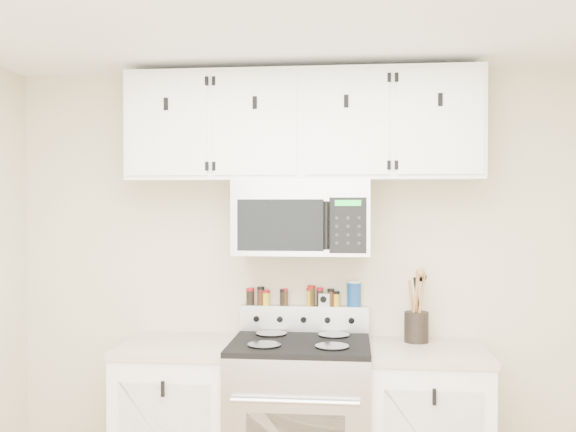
% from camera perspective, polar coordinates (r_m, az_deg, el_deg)
% --- Properties ---
extents(back_wall, '(3.50, 0.01, 2.50)m').
position_cam_1_polar(back_wall, '(3.86, 1.49, -5.69)').
color(back_wall, '#C2B791').
rests_on(back_wall, floor).
extents(range, '(0.76, 0.65, 1.10)m').
position_cam_1_polar(range, '(3.72, 1.11, -18.01)').
color(range, '#B7B7BA').
rests_on(range, floor).
extents(base_cabinet_left, '(0.64, 0.62, 0.92)m').
position_cam_1_polar(base_cabinet_left, '(3.87, -9.62, -17.69)').
color(base_cabinet_left, white).
rests_on(base_cabinet_left, floor).
extents(base_cabinet_right, '(0.64, 0.62, 0.92)m').
position_cam_1_polar(base_cabinet_right, '(3.77, 12.22, -18.23)').
color(base_cabinet_right, white).
rests_on(base_cabinet_right, floor).
extents(microwave, '(0.76, 0.44, 0.42)m').
position_cam_1_polar(microwave, '(3.65, 1.28, -0.10)').
color(microwave, '#9E9EA3').
rests_on(microwave, back_wall).
extents(upper_cabinets, '(2.00, 0.35, 0.62)m').
position_cam_1_polar(upper_cabinets, '(3.70, 1.31, 7.98)').
color(upper_cabinets, white).
rests_on(upper_cabinets, back_wall).
extents(utensil_crock, '(0.14, 0.14, 0.40)m').
position_cam_1_polar(utensil_crock, '(3.76, 11.34, -9.43)').
color(utensil_crock, black).
rests_on(utensil_crock, base_cabinet_right).
extents(kitchen_timer, '(0.08, 0.07, 0.08)m').
position_cam_1_polar(kitchen_timer, '(3.84, 3.17, -7.43)').
color(kitchen_timer, silver).
rests_on(kitchen_timer, range).
extents(salt_canister, '(0.08, 0.08, 0.15)m').
position_cam_1_polar(salt_canister, '(3.83, 5.89, -6.88)').
color(salt_canister, navy).
rests_on(salt_canister, range).
extents(spice_jar_0, '(0.04, 0.04, 0.10)m').
position_cam_1_polar(spice_jar_0, '(3.88, -3.46, -7.15)').
color(spice_jar_0, black).
rests_on(spice_jar_0, range).
extents(spice_jar_1, '(0.04, 0.04, 0.10)m').
position_cam_1_polar(spice_jar_1, '(3.88, -3.34, -7.14)').
color(spice_jar_1, black).
rests_on(spice_jar_1, range).
extents(spice_jar_2, '(0.04, 0.04, 0.11)m').
position_cam_1_polar(spice_jar_2, '(3.87, -2.43, -7.09)').
color(spice_jar_2, '#3B1D0E').
rests_on(spice_jar_2, range).
extents(spice_jar_3, '(0.05, 0.05, 0.09)m').
position_cam_1_polar(spice_jar_3, '(3.87, -1.97, -7.25)').
color(spice_jar_3, gold).
rests_on(spice_jar_3, range).
extents(spice_jar_4, '(0.04, 0.04, 0.10)m').
position_cam_1_polar(spice_jar_4, '(3.85, -0.42, -7.22)').
color(spice_jar_4, black).
rests_on(spice_jar_4, range).
extents(spice_jar_5, '(0.04, 0.04, 0.10)m').
position_cam_1_polar(spice_jar_5, '(3.85, -0.27, -7.20)').
color(spice_jar_5, '#402A0F').
rests_on(spice_jar_5, range).
extents(spice_jar_6, '(0.04, 0.04, 0.11)m').
position_cam_1_polar(spice_jar_6, '(3.84, 1.96, -7.18)').
color(spice_jar_6, '#BF9316').
rests_on(spice_jar_6, range).
extents(spice_jar_7, '(0.04, 0.04, 0.12)m').
position_cam_1_polar(spice_jar_7, '(3.84, 2.08, -7.07)').
color(spice_jar_7, '#3A280E').
rests_on(spice_jar_7, range).
extents(spice_jar_8, '(0.04, 0.04, 0.11)m').
position_cam_1_polar(spice_jar_8, '(3.84, 2.85, -7.17)').
color(spice_jar_8, black).
rests_on(spice_jar_8, range).
extents(spice_jar_9, '(0.04, 0.04, 0.10)m').
position_cam_1_polar(spice_jar_9, '(3.83, 3.83, -7.23)').
color(spice_jar_9, '#3F210F').
rests_on(spice_jar_9, range).
extents(spice_jar_10, '(0.04, 0.04, 0.09)m').
position_cam_1_polar(spice_jar_10, '(3.83, 4.33, -7.33)').
color(spice_jar_10, gold).
rests_on(spice_jar_10, range).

